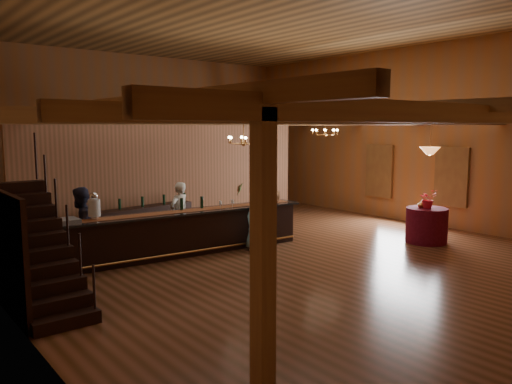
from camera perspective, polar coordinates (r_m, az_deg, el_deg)
floor at (r=12.52m, az=0.62°, el=-6.46°), size 14.00×14.00×0.00m
ceiling at (r=12.41m, az=0.66°, el=19.03°), size 14.00×14.00×0.00m
wall_back at (r=18.11m, az=-13.66°, el=6.41°), size 12.00×0.10×5.50m
wall_right at (r=16.62m, az=16.92°, el=6.22°), size 0.10×14.00×5.50m
beam_grid at (r=12.55m, az=-0.85°, el=8.50°), size 11.90×13.90×0.39m
support_posts at (r=11.85m, az=2.16°, el=0.62°), size 9.20×10.20×3.20m
partition_wall at (r=14.84m, az=-9.50°, el=1.70°), size 9.00×0.18×3.10m
window_right_front at (r=15.80m, az=21.45°, el=1.62°), size 0.12×1.05×1.75m
window_right_back at (r=17.23m, az=13.93°, el=2.36°), size 0.12×1.05×1.75m
staircase at (r=9.16m, az=-23.61°, el=-5.84°), size 1.00×2.80×2.00m
backroom_boxes at (r=16.82m, az=-12.16°, el=-1.21°), size 4.10×0.60×1.10m
tasting_bar at (r=11.97m, az=-8.03°, el=-4.59°), size 6.27×1.36×1.05m
beverage_dispenser at (r=11.16m, az=-18.02°, el=-1.60°), size 0.26×0.26×0.60m
glass_rack_tray at (r=10.96m, az=-20.95°, el=-3.14°), size 0.50×0.50×0.10m
raffle_drum at (r=13.08m, az=2.01°, el=-0.45°), size 0.34×0.24×0.30m
bar_bottle_0 at (r=11.95m, az=-8.50°, el=-1.40°), size 0.07×0.07×0.30m
bar_bottle_1 at (r=12.18m, az=-6.21°, el=-1.20°), size 0.07×0.07×0.30m
backbar_shelf at (r=14.01m, az=-12.78°, el=-3.37°), size 3.06×0.87×0.85m
round_table at (r=13.80m, az=18.92°, el=-3.62°), size 1.06×1.06×0.92m
chandelier_left at (r=12.11m, az=-1.43°, el=5.99°), size 0.80×0.80×0.65m
chandelier_right at (r=15.81m, az=7.88°, el=6.83°), size 0.80×0.80×0.49m
pendant_lamp at (r=13.58m, az=19.26°, el=4.47°), size 0.52×0.52×0.90m
bartender at (r=12.83m, az=-8.76°, el=-2.49°), size 0.68×0.55×1.63m
staff_second at (r=11.58m, az=-19.39°, el=-3.69°), size 1.05×1.01×1.71m
guest at (r=12.22m, az=0.28°, el=-2.85°), size 0.86×0.60×1.65m
floor_plant at (r=16.33m, az=-2.35°, el=-1.04°), size 0.78×0.69×1.21m
table_flowers at (r=13.67m, az=19.05°, el=-0.73°), size 0.54×0.50×0.49m
table_vase at (r=13.69m, az=18.34°, el=-1.13°), size 0.17×0.17×0.29m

